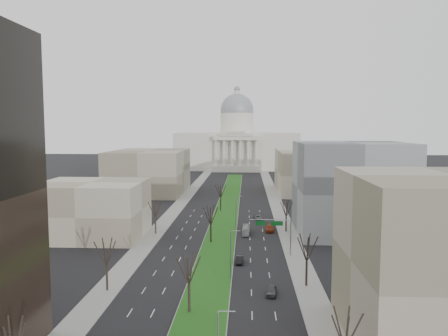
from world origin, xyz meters
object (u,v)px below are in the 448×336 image
(car_black, at_px, (239,260))
(car_grey_far, at_px, (258,217))
(car_red, at_px, (270,228))
(car_grey_near, at_px, (272,291))
(box_van, at_px, (246,230))

(car_black, distance_m, car_grey_far, 43.15)
(car_black, bearing_deg, car_red, 76.74)
(car_grey_near, bearing_deg, car_grey_far, 98.65)
(car_grey_near, xyz_separation_m, car_grey_far, (-0.77, 59.66, -0.11))
(car_grey_near, xyz_separation_m, box_van, (-4.34, 41.45, 0.34))
(car_grey_far, bearing_deg, car_black, -105.09)
(car_black, distance_m, car_red, 29.04)
(car_red, distance_m, box_van, 7.16)
(car_red, bearing_deg, box_van, -149.42)
(car_black, relative_size, car_grey_far, 0.96)
(car_red, height_order, car_grey_far, car_red)
(car_grey_near, relative_size, car_black, 1.00)
(car_grey_far, height_order, box_van, box_van)
(car_black, height_order, car_red, car_red)
(car_black, bearing_deg, car_grey_far, 85.50)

